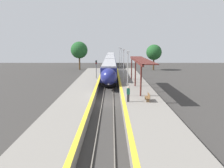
# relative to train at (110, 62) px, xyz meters

# --- Properties ---
(ground_plane) EXTENTS (120.00, 120.00, 0.00)m
(ground_plane) POSITION_rel_train_xyz_m (0.00, -36.77, -2.20)
(ground_plane) COLOR #383533
(rail_left) EXTENTS (0.08, 90.00, 0.15)m
(rail_left) POSITION_rel_train_xyz_m (-0.72, -36.77, -2.13)
(rail_left) COLOR slate
(rail_left) RESTS_ON ground_plane
(rail_right) EXTENTS (0.08, 90.00, 0.15)m
(rail_right) POSITION_rel_train_xyz_m (0.72, -36.77, -2.13)
(rail_right) COLOR slate
(rail_right) RESTS_ON ground_plane
(train) EXTENTS (2.82, 62.30, 3.84)m
(train) POSITION_rel_train_xyz_m (0.00, 0.00, 0.00)
(train) COLOR black
(train) RESTS_ON ground_plane
(platform_right) EXTENTS (4.88, 64.00, 0.98)m
(platform_right) POSITION_rel_train_xyz_m (4.13, -36.77, -1.71)
(platform_right) COLOR gray
(platform_right) RESTS_ON ground_plane
(platform_left) EXTENTS (4.36, 64.00, 0.98)m
(platform_left) POSITION_rel_train_xyz_m (-3.87, -36.77, -1.71)
(platform_left) COLOR gray
(platform_left) RESTS_ON ground_plane
(platform_bench) EXTENTS (0.44, 1.53, 0.89)m
(platform_bench) POSITION_rel_train_xyz_m (4.70, -39.48, -0.76)
(platform_bench) COLOR brown
(platform_bench) RESTS_ON platform_right
(person_waiting) EXTENTS (0.36, 0.24, 1.79)m
(person_waiting) POSITION_rel_train_xyz_m (2.40, -39.86, -0.29)
(person_waiting) COLOR #333338
(person_waiting) RESTS_ON platform_right
(railway_signal) EXTENTS (0.28, 0.28, 4.40)m
(railway_signal) POSITION_rel_train_xyz_m (-2.45, -22.56, 0.49)
(railway_signal) COLOR #59595E
(railway_signal) RESTS_ON ground_plane
(lamppost_near) EXTENTS (0.36, 0.20, 5.66)m
(lamppost_near) POSITION_rel_train_xyz_m (2.51, -36.97, 2.00)
(lamppost_near) COLOR #9E9EA3
(lamppost_near) RESTS_ON platform_right
(lamppost_mid) EXTENTS (0.36, 0.20, 5.66)m
(lamppost_mid) POSITION_rel_train_xyz_m (2.51, -27.08, 2.00)
(lamppost_mid) COLOR #9E9EA3
(lamppost_mid) RESTS_ON platform_right
(lamppost_far) EXTENTS (0.36, 0.20, 5.66)m
(lamppost_far) POSITION_rel_train_xyz_m (2.51, -17.18, 2.00)
(lamppost_far) COLOR #9E9EA3
(lamppost_far) RESTS_ON platform_right
(lamppost_farthest) EXTENTS (0.36, 0.20, 5.66)m
(lamppost_farthest) POSITION_rel_train_xyz_m (2.51, -7.29, 2.00)
(lamppost_farthest) COLOR #9E9EA3
(lamppost_farthest) RESTS_ON platform_right
(station_canopy) EXTENTS (2.02, 16.31, 4.19)m
(station_canopy) POSITION_rel_train_xyz_m (4.75, -30.45, 2.67)
(station_canopy) COLOR #511E19
(station_canopy) RESTS_ON platform_right
(background_tree_left) EXTENTS (4.87, 4.87, 8.15)m
(background_tree_left) POSITION_rel_train_xyz_m (-8.98, -0.01, 3.49)
(background_tree_left) COLOR brown
(background_tree_left) RESTS_ON ground_plane
(background_tree_right) EXTENTS (4.42, 4.42, 7.30)m
(background_tree_right) POSITION_rel_train_xyz_m (12.60, -0.81, 2.86)
(background_tree_right) COLOR brown
(background_tree_right) RESTS_ON ground_plane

